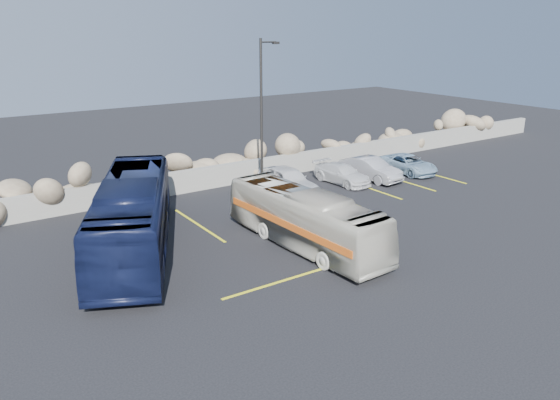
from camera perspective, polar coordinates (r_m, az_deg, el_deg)
ground at (r=20.72m, az=6.49°, el=-6.84°), size 90.00×90.00×0.00m
seawall at (r=30.05m, az=-8.48°, el=2.17°), size 60.00×0.40×1.20m
riprap_pile at (r=30.93m, az=-9.52°, el=3.91°), size 54.00×2.80×2.60m
parking_lines at (r=27.48m, az=6.33°, el=-0.53°), size 18.16×9.36×0.01m
lamppost at (r=28.34m, az=-1.86°, el=9.06°), size 1.14×0.18×8.00m
vintage_bus at (r=21.98m, az=2.61°, el=-2.00°), size 2.29×8.42×2.33m
tour_coach at (r=22.19m, az=-15.10°, el=-1.58°), size 6.67×10.62×2.94m
car_a at (r=29.00m, az=0.86°, el=2.05°), size 1.80×4.29×1.45m
car_b at (r=32.13m, az=9.45°, el=3.23°), size 1.75×4.04×1.29m
car_c at (r=31.21m, az=6.51°, el=2.74°), size 1.75×3.84×1.09m
car_d at (r=34.16m, az=13.20°, el=3.69°), size 1.96×4.00×1.09m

